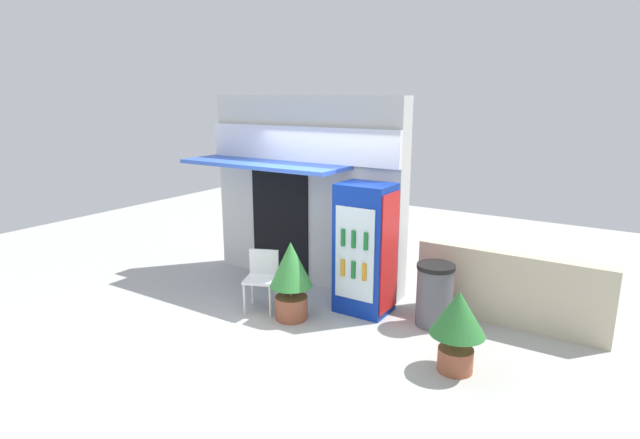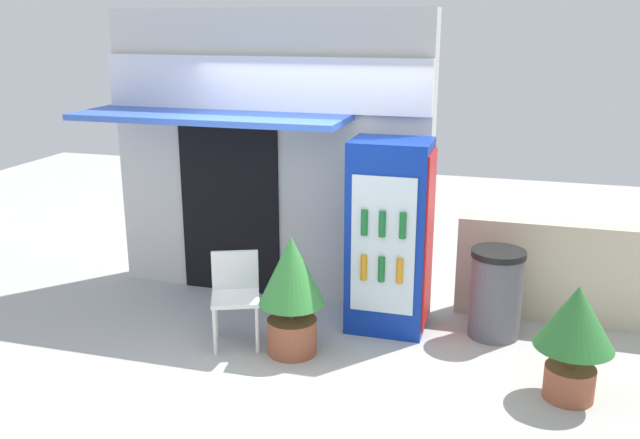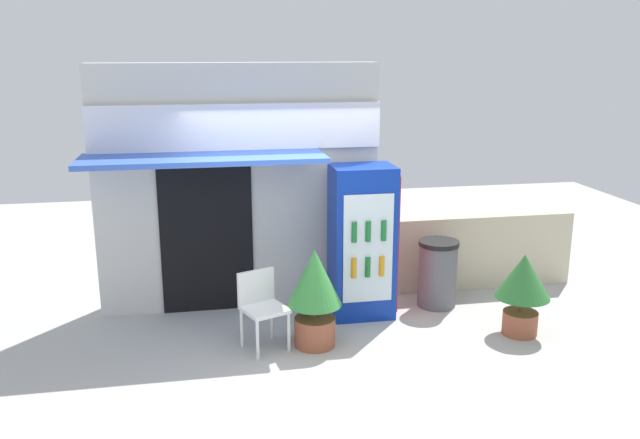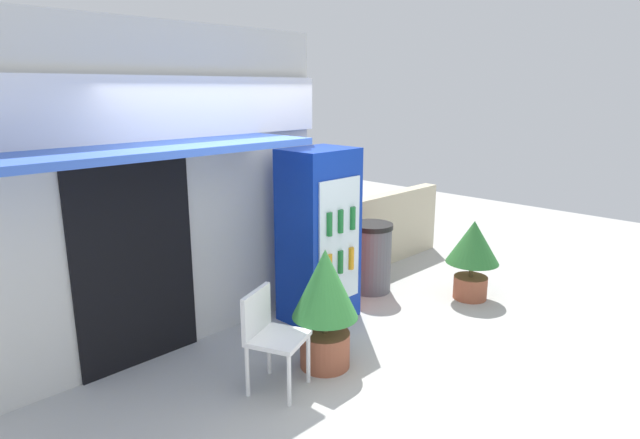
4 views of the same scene
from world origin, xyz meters
The scene contains 8 objects.
ground centered at (0.00, 0.00, 0.00)m, with size 16.00×16.00×0.00m, color #B2B2AD.
storefront_building centered at (-0.61, 1.50, 1.55)m, with size 3.51×1.18×3.03m.
drink_cooler centered at (0.84, 0.88, 0.93)m, with size 0.76×0.64×1.86m.
plastic_chair centered at (-0.46, 0.19, 0.51)m, with size 0.56×0.56×0.85m.
potted_plant_near_shop centered at (0.12, 0.10, 0.65)m, with size 0.59×0.59×1.11m.
potted_plant_curbside centered at (2.49, -0.03, 0.60)m, with size 0.62×0.62×0.96m.
trash_bin centered at (1.85, 0.98, 0.43)m, with size 0.51×0.51×0.86m.
stone_boundary_wall centered at (2.69, 1.52, 0.50)m, with size 2.51×0.20×1.01m, color beige.
Camera 4 is at (-3.05, -2.93, 2.46)m, focal length 29.89 mm.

